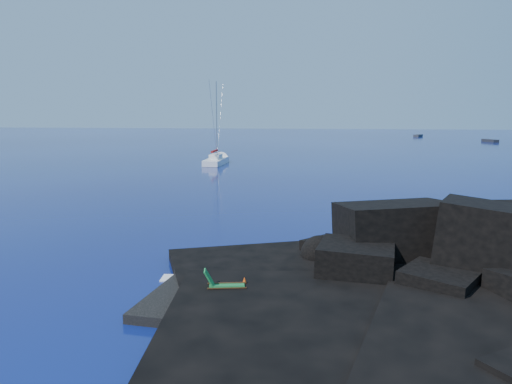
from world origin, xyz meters
TOP-DOWN VIEW (x-y plane):
  - ground at (0.00, 0.00)m, footprint 400.00×400.00m
  - headland at (13.00, 3.00)m, footprint 24.00×24.00m
  - beach at (4.50, 0.50)m, footprint 9.08×6.86m
  - surf_foam at (5.00, 5.00)m, footprint 10.00×8.00m
  - sailboat at (-8.24, 50.32)m, footprint 2.33×10.86m
  - deck_chair at (3.08, 0.39)m, footprint 1.61×0.95m
  - towel at (4.89, -0.90)m, footprint 1.81×1.07m
  - sunbather at (4.89, -0.90)m, footprint 1.63×0.64m
  - marker_cone at (3.68, 0.86)m, footprint 0.39×0.39m
  - distant_boat_a at (33.67, 134.53)m, footprint 3.42×5.04m
  - distant_boat_b at (46.18, 110.02)m, footprint 2.89×5.03m

SIDE VIEW (x-z plane):
  - ground at x=0.00m, z-range 0.00..0.00m
  - headland at x=13.00m, z-range -1.80..1.80m
  - beach at x=4.50m, z-range -0.35..0.35m
  - surf_foam at x=5.00m, z-range -0.03..0.03m
  - sailboat at x=-8.24m, z-range -5.68..5.68m
  - distant_boat_a at x=33.67m, z-range -0.32..0.32m
  - distant_boat_b at x=46.18m, z-range -0.32..0.32m
  - towel at x=4.89m, z-range 0.35..0.39m
  - sunbather at x=4.89m, z-range 0.39..0.61m
  - marker_cone at x=3.68m, z-range 0.35..0.87m
  - deck_chair at x=3.08m, z-range 0.35..1.39m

